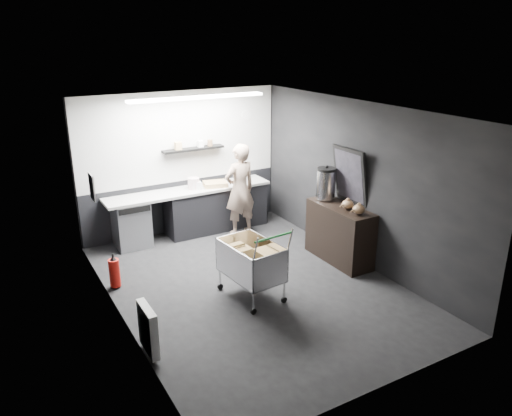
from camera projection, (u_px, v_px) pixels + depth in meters
floor at (252, 285)px, 7.73m from camera, size 5.50×5.50×0.00m
ceiling at (252, 110)px, 6.82m from camera, size 5.50×5.50×0.00m
wall_back at (182, 163)px, 9.52m from camera, size 5.50×0.00×5.50m
wall_front at (386, 280)px, 5.03m from camera, size 5.50×0.00×5.50m
wall_left at (115, 228)px, 6.34m from camera, size 0.00×5.50×5.50m
wall_right at (358, 184)px, 8.21m from camera, size 0.00×5.50×5.50m
kitchen_wall_panel at (181, 137)px, 9.34m from camera, size 3.95×0.02×1.70m
dado_panel at (184, 205)px, 9.79m from camera, size 3.95×0.02×1.00m
floating_shelf at (193, 149)px, 9.42m from camera, size 1.20×0.22×0.04m
wall_clock at (246, 115)px, 9.89m from camera, size 0.20×0.03×0.20m
poster at (92, 187)px, 7.34m from camera, size 0.02×0.30×0.40m
poster_red_band at (92, 182)px, 7.32m from camera, size 0.02×0.22×0.10m
radiator at (148, 329)px, 5.96m from camera, size 0.10×0.50×0.60m
ceiling_strip at (198, 98)px, 8.35m from camera, size 2.40×0.20×0.04m
prep_counter at (197, 210)px, 9.61m from camera, size 3.20×0.61×0.90m
person at (240, 190)px, 9.43m from camera, size 0.68×0.48×1.77m
shopping_cart at (251, 263)px, 7.24m from camera, size 0.72×1.09×1.15m
sideboard at (339, 226)px, 8.42m from camera, size 0.55×1.30×1.94m
fire_extinguisher at (114, 272)px, 7.58m from camera, size 0.16×0.16×0.54m
cardboard_box at (215, 184)px, 9.59m from camera, size 0.51×0.43×0.09m
pink_tub at (194, 183)px, 9.41m from camera, size 0.21×0.21×0.21m
white_container at (197, 186)px, 9.40m from camera, size 0.17×0.14×0.14m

